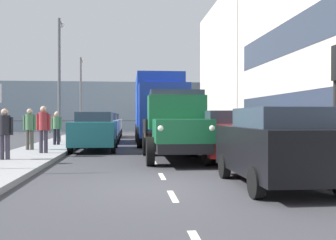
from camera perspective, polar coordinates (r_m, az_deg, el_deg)
ground_plane at (r=18.31m, az=-3.11°, el=-4.26°), size 80.00×80.00×0.00m
sidewalk_left at (r=19.04m, az=10.60°, el=-3.86°), size 2.37×36.20×0.15m
sidewalk_right at (r=18.65m, az=-17.11°, el=-3.96°), size 2.37×36.20×0.15m
road_centreline_markings at (r=17.92m, az=-3.05°, el=-4.35°), size 0.12×32.53×0.01m
building_far_block at (r=31.13m, az=14.16°, el=7.10°), size 7.96×12.32×10.18m
sea_horizon at (r=39.34m, az=-4.50°, el=1.97°), size 80.00×0.80×5.00m
seawall_railing at (r=35.74m, az=-4.38°, el=-0.43°), size 28.08×0.08×1.20m
truck_vintage_green at (r=13.31m, az=1.22°, el=-0.99°), size 2.17×5.64×2.43m
lorry_cargo_blue at (r=21.69m, az=-1.34°, el=1.98°), size 2.58×8.20×3.87m
car_black_kerbside_near at (r=8.77m, az=15.73°, el=-3.68°), size 1.88×3.89×1.72m
car_red_kerbside_1 at (r=13.39m, az=8.13°, el=-2.20°), size 1.85×4.18×1.72m
car_navy_kerbside_2 at (r=19.28m, az=3.86°, el=-1.35°), size 1.78×4.42×1.72m
car_maroon_kerbside_3 at (r=24.55m, az=1.79°, el=-0.94°), size 1.80×4.14×1.72m
car_teal_oppositeside_0 at (r=17.55m, az=-10.76°, el=-1.54°), size 1.94×4.27×1.72m
car_white_oppositeside_1 at (r=22.98m, az=-9.56°, el=-1.04°), size 1.95×4.43×1.72m
car_silver_oppositeside_2 at (r=28.47m, az=-8.82°, el=-0.74°), size 1.94×3.98×1.72m
pedestrian_with_bag at (r=13.41m, az=-22.99°, el=-1.33°), size 0.53×0.34×1.63m
pedestrian_couple_b at (r=15.31m, az=-17.94°, el=-0.74°), size 0.53×0.34×1.77m
pedestrian_couple_a at (r=16.97m, az=-19.76°, el=-0.78°), size 0.53×0.34×1.70m
pedestrian_near_railing at (r=19.55m, az=-16.16°, el=-0.81°), size 0.53×0.34×1.59m
pedestrian_in_dark_coat at (r=22.32m, az=-16.10°, el=-0.51°), size 0.53×0.34×1.67m
lamp_post_promenade at (r=21.76m, az=-15.71°, el=7.28°), size 0.32×1.14×6.64m
lamp_post_far at (r=31.50m, az=-12.73°, el=4.65°), size 0.32×1.14×6.06m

